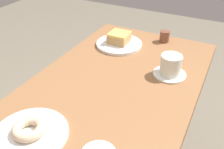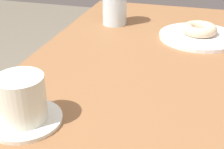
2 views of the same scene
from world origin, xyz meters
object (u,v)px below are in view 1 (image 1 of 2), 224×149
coffee_cup (171,66)px  sugar_jar (165,36)px  donut_sugar_ring (29,129)px  donut_glazed_square (119,38)px  plate_glazed_square (119,44)px  plate_sugar_ring (30,134)px

coffee_cup → sugar_jar: coffee_cup is taller
donut_sugar_ring → donut_glazed_square: bearing=1.9°
coffee_cup → donut_sugar_ring: bearing=151.6°
sugar_jar → donut_sugar_ring: bearing=168.5°
plate_glazed_square → coffee_cup: 0.33m
plate_sugar_ring → donut_sugar_ring: donut_sugar_ring is taller
donut_glazed_square → coffee_cup: bearing=-116.4°
plate_glazed_square → donut_glazed_square: (0.00, 0.00, 0.04)m
coffee_cup → plate_glazed_square: bearing=63.6°
donut_glazed_square → sugar_jar: donut_glazed_square is taller
plate_glazed_square → plate_sugar_ring: bearing=-178.1°
plate_glazed_square → donut_glazed_square: bearing=14.0°
plate_sugar_ring → donut_sugar_ring: size_ratio=2.30×
plate_glazed_square → plate_sugar_ring: (-0.66, -0.02, -0.00)m
plate_glazed_square → donut_sugar_ring: bearing=-178.1°
donut_glazed_square → donut_sugar_ring: size_ratio=0.94×
donut_sugar_ring → coffee_cup: size_ratio=0.74×
plate_glazed_square → plate_sugar_ring: plate_glazed_square is taller
plate_glazed_square → plate_sugar_ring: size_ratio=0.98×
sugar_jar → donut_glazed_square: bearing=127.7°
coffee_cup → plate_sugar_ring: bearing=151.6°
plate_sugar_ring → donut_glazed_square: bearing=1.9°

